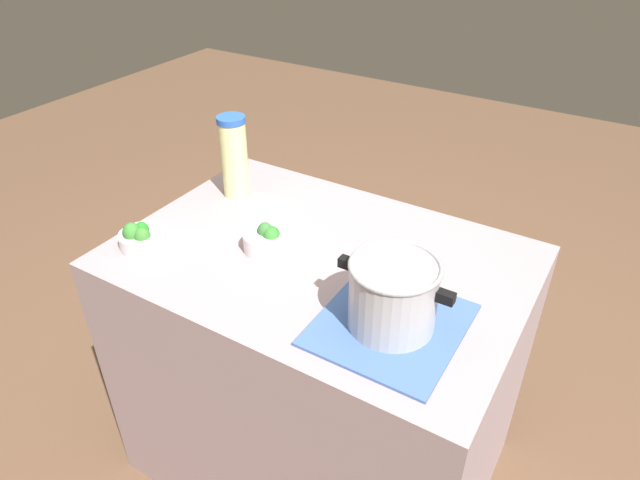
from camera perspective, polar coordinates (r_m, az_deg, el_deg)
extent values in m
plane|color=brown|center=(2.19, 0.00, -20.84)|extent=(8.00, 8.00, 0.00)
cube|color=#A28B90|center=(1.85, 0.00, -12.83)|extent=(1.12, 0.78, 0.89)
cube|color=#4466AD|center=(1.34, 7.11, -8.45)|extent=(0.32, 0.35, 0.01)
cylinder|color=#B7B7BC|center=(1.29, 7.38, -5.59)|extent=(0.20, 0.20, 0.16)
torus|color=#99999E|center=(1.24, 7.65, -2.62)|extent=(0.21, 0.21, 0.01)
cube|color=black|center=(1.23, 12.56, -5.65)|extent=(0.04, 0.02, 0.02)
cube|color=black|center=(1.30, 2.80, -2.32)|extent=(0.04, 0.02, 0.02)
cylinder|color=#ECEF9F|center=(1.82, -8.63, 8.01)|extent=(0.09, 0.09, 0.25)
cylinder|color=blue|center=(1.77, -8.99, 11.92)|extent=(0.09, 0.09, 0.02)
ellipsoid|color=yellow|center=(1.81, -9.08, 9.52)|extent=(0.04, 0.04, 0.01)
cylinder|color=silver|center=(1.66, -17.47, 0.07)|extent=(0.13, 0.13, 0.04)
ellipsoid|color=#388032|center=(1.65, -18.48, 0.74)|extent=(0.05, 0.05, 0.06)
ellipsoid|color=#20811F|center=(1.66, -17.56, 1.01)|extent=(0.04, 0.04, 0.05)
ellipsoid|color=#397B2E|center=(1.63, -17.50, 0.37)|extent=(0.05, 0.05, 0.05)
cylinder|color=silver|center=(1.58, -5.69, -0.16)|extent=(0.11, 0.11, 0.05)
ellipsoid|color=#2B7C24|center=(1.56, -4.90, 0.48)|extent=(0.05, 0.05, 0.05)
ellipsoid|color=#358130|center=(1.56, -4.94, 0.33)|extent=(0.05, 0.05, 0.06)
ellipsoid|color=#377436|center=(1.57, -5.56, 0.93)|extent=(0.04, 0.04, 0.05)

